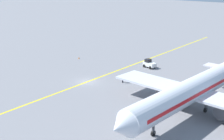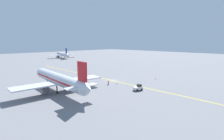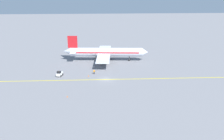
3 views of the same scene
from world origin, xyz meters
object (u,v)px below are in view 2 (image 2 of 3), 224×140
(airplane_distant_taxiing, at_px, (62,54))
(traffic_cone_near_nose, at_px, (155,79))
(airplane_at_gate, at_px, (59,80))
(ground_crew_worker, at_px, (108,82))
(baggage_tug_white, at_px, (138,88))
(traffic_cone_by_wingtip, at_px, (55,96))
(traffic_cone_mid_apron, at_px, (117,84))

(airplane_distant_taxiing, xyz_separation_m, traffic_cone_near_nose, (-21.41, -112.81, -3.06))
(airplane_at_gate, bearing_deg, ground_crew_worker, -15.19)
(airplane_at_gate, distance_m, baggage_tug_white, 24.94)
(airplane_at_gate, bearing_deg, traffic_cone_near_nose, -18.38)
(airplane_distant_taxiing, relative_size, traffic_cone_by_wingtip, 57.60)
(ground_crew_worker, distance_m, traffic_cone_by_wingtip, 20.45)
(baggage_tug_white, height_order, traffic_cone_by_wingtip, baggage_tug_white)
(airplane_at_gate, xyz_separation_m, ground_crew_worker, (16.74, -4.55, -2.80))
(ground_crew_worker, relative_size, traffic_cone_near_nose, 3.05)
(ground_crew_worker, height_order, traffic_cone_mid_apron, ground_crew_worker)
(baggage_tug_white, relative_size, traffic_cone_by_wingtip, 5.91)
(traffic_cone_by_wingtip, bearing_deg, airplane_at_gate, 48.48)
(baggage_tug_white, distance_m, traffic_cone_near_nose, 18.75)
(airplane_at_gate, relative_size, ground_crew_worker, 21.15)
(ground_crew_worker, bearing_deg, airplane_at_gate, 164.81)
(airplane_distant_taxiing, relative_size, ground_crew_worker, 18.86)
(airplane_at_gate, height_order, ground_crew_worker, airplane_at_gate)
(airplane_at_gate, bearing_deg, traffic_cone_by_wingtip, -131.52)
(traffic_cone_near_nose, xyz_separation_m, traffic_cone_by_wingtip, (-40.12, 7.93, 0.00))
(airplane_distant_taxiing, xyz_separation_m, traffic_cone_mid_apron, (-38.74, -107.23, -3.06))
(ground_crew_worker, distance_m, traffic_cone_mid_apron, 3.14)
(traffic_cone_near_nose, height_order, traffic_cone_by_wingtip, same)
(baggage_tug_white, bearing_deg, traffic_cone_by_wingtip, 150.23)
(traffic_cone_near_nose, bearing_deg, baggage_tug_white, -165.68)
(baggage_tug_white, bearing_deg, ground_crew_worker, 97.16)
(ground_crew_worker, xyz_separation_m, traffic_cone_mid_apron, (2.36, -1.97, -0.63))
(airplane_at_gate, bearing_deg, baggage_tug_white, -42.49)
(traffic_cone_near_nose, bearing_deg, traffic_cone_by_wingtip, 168.82)
(airplane_at_gate, height_order, traffic_cone_by_wingtip, airplane_at_gate)
(airplane_at_gate, xyz_separation_m, airplane_distant_taxiing, (57.84, 100.71, -0.37))
(traffic_cone_near_nose, height_order, traffic_cone_mid_apron, same)
(airplane_distant_taxiing, xyz_separation_m, ground_crew_worker, (-41.10, -105.25, -2.43))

